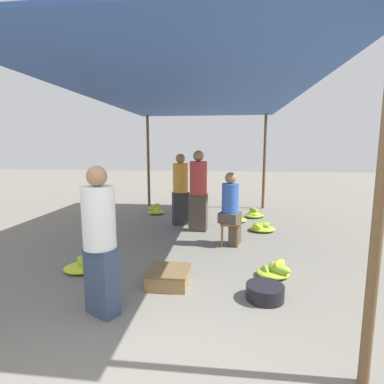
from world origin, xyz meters
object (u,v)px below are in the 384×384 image
(vendor_seated, at_px, (231,208))
(banana_pile_right_0, at_px, (262,227))
(banana_pile_right_3, at_px, (235,219))
(stool, at_px, (230,227))
(banana_pile_right_2, at_px, (254,214))
(crate_near, at_px, (168,277))
(shopper_walking_far, at_px, (198,190))
(basin_black, at_px, (265,292))
(banana_pile_left_0, at_px, (84,266))
(shopper_walking_mid, at_px, (181,188))
(vendor_foreground, at_px, (100,240))
(banana_pile_left_1, at_px, (156,210))
(banana_pile_right_1, at_px, (274,270))

(vendor_seated, bearing_deg, banana_pile_right_0, 56.00)
(banana_pile_right_0, relative_size, banana_pile_right_3, 0.96)
(stool, height_order, banana_pile_right_2, stool)
(vendor_seated, relative_size, crate_near, 2.52)
(crate_near, distance_m, shopper_walking_far, 2.69)
(basin_black, height_order, banana_pile_right_2, banana_pile_right_2)
(banana_pile_left_0, distance_m, shopper_walking_mid, 3.01)
(stool, xyz_separation_m, shopper_walking_mid, (-1.11, 1.34, 0.50))
(vendor_foreground, distance_m, shopper_walking_mid, 3.79)
(banana_pile_left_1, relative_size, shopper_walking_mid, 0.32)
(stool, height_order, basin_black, stool)
(banana_pile_left_0, relative_size, banana_pile_right_2, 1.05)
(banana_pile_right_2, distance_m, crate_near, 4.16)
(vendor_foreground, distance_m, crate_near, 1.18)
(banana_pile_left_1, xyz_separation_m, banana_pile_right_2, (2.57, -0.12, -0.01))
(banana_pile_right_1, relative_size, crate_near, 0.98)
(banana_pile_left_1, bearing_deg, stool, -50.36)
(shopper_walking_mid, bearing_deg, banana_pile_right_0, -10.99)
(vendor_seated, xyz_separation_m, basin_black, (0.38, -1.94, -0.60))
(stool, distance_m, banana_pile_left_1, 3.05)
(banana_pile_left_0, xyz_separation_m, shopper_walking_far, (1.43, 2.27, 0.81))
(banana_pile_right_3, bearing_deg, vendor_seated, -94.29)
(basin_black, distance_m, crate_near, 1.22)
(banana_pile_left_1, distance_m, shopper_walking_far, 2.10)
(banana_pile_right_0, distance_m, banana_pile_right_3, 0.89)
(stool, bearing_deg, banana_pile_left_1, 129.64)
(stool, xyz_separation_m, banana_pile_right_3, (0.15, 1.71, -0.27))
(shopper_walking_far, bearing_deg, shopper_walking_mid, 134.07)
(basin_black, height_order, banana_pile_left_1, banana_pile_left_1)
(banana_pile_right_1, bearing_deg, banana_pile_right_2, 89.62)
(shopper_walking_far, bearing_deg, banana_pile_right_1, -59.50)
(banana_pile_right_1, bearing_deg, shopper_walking_mid, 123.28)
(basin_black, xyz_separation_m, banana_pile_right_1, (0.20, 0.66, -0.00))
(banana_pile_right_1, bearing_deg, stool, 115.55)
(vendor_seated, distance_m, shopper_walking_far, 1.12)
(basin_black, height_order, shopper_walking_mid, shopper_walking_mid)
(banana_pile_left_0, bearing_deg, banana_pile_left_1, 87.64)
(banana_pile_right_2, relative_size, crate_near, 0.98)
(banana_pile_left_0, xyz_separation_m, shopper_walking_mid, (0.98, 2.74, 0.76))
(banana_pile_left_0, xyz_separation_m, banana_pile_right_2, (2.72, 3.61, 0.01))
(banana_pile_right_0, relative_size, shopper_walking_mid, 0.34)
(vendor_foreground, bearing_deg, basin_black, 16.29)
(banana_pile_right_0, bearing_deg, vendor_foreground, -120.70)
(crate_near, relative_size, shopper_walking_far, 0.31)
(vendor_foreground, height_order, banana_pile_right_2, vendor_foreground)
(banana_pile_left_0, xyz_separation_m, banana_pile_right_1, (2.70, 0.13, 0.01))
(shopper_walking_mid, distance_m, shopper_walking_far, 0.65)
(banana_pile_right_1, relative_size, shopper_walking_mid, 0.32)
(banana_pile_right_1, relative_size, banana_pile_right_3, 0.91)
(vendor_seated, relative_size, banana_pile_right_1, 2.57)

